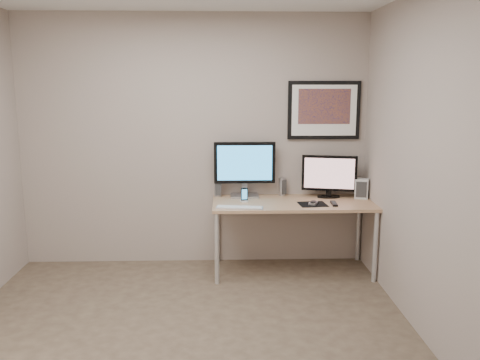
{
  "coord_description": "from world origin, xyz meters",
  "views": [
    {
      "loc": [
        0.31,
        -3.58,
        1.9
      ],
      "look_at": [
        0.46,
        1.1,
        1.0
      ],
      "focal_mm": 38.0,
      "sensor_mm": 36.0,
      "label": 1
    }
  ],
  "objects": [
    {
      "name": "monitor_tv",
      "position": [
        1.4,
        1.53,
        0.96
      ],
      "size": [
        0.55,
        0.18,
        0.44
      ],
      "rotation": [
        0.0,
        0.0,
        -0.22
      ],
      "color": "black",
      "rests_on": "desk"
    },
    {
      "name": "fan_unit",
      "position": [
        1.72,
        1.48,
        0.83
      ],
      "size": [
        0.16,
        0.13,
        0.2
      ],
      "primitive_type": "cube",
      "rotation": [
        0.0,
        0.0,
        -0.32
      ],
      "color": "silver",
      "rests_on": "desk"
    },
    {
      "name": "mouse",
      "position": [
        1.18,
        1.22,
        0.75
      ],
      "size": [
        0.1,
        0.13,
        0.04
      ],
      "primitive_type": "ellipsoid",
      "rotation": [
        0.0,
        0.0,
        -0.43
      ],
      "color": "black",
      "rests_on": "mousepad"
    },
    {
      "name": "desk",
      "position": [
        1.0,
        1.35,
        0.66
      ],
      "size": [
        1.6,
        0.7,
        0.73
      ],
      "color": "#A4774F",
      "rests_on": "floor"
    },
    {
      "name": "phone_dock",
      "position": [
        0.51,
        1.35,
        0.8
      ],
      "size": [
        0.08,
        0.08,
        0.15
      ],
      "primitive_type": "cube",
      "rotation": [
        0.0,
        0.0,
        0.21
      ],
      "color": "black",
      "rests_on": "desk"
    },
    {
      "name": "speaker_right",
      "position": [
        0.93,
        1.65,
        0.82
      ],
      "size": [
        0.1,
        0.1,
        0.19
      ],
      "primitive_type": "cylinder",
      "rotation": [
        0.0,
        0.0,
        0.43
      ],
      "color": "#B0B0B5",
      "rests_on": "desk"
    },
    {
      "name": "keyboard",
      "position": [
        0.46,
        1.1,
        0.74
      ],
      "size": [
        0.45,
        0.18,
        0.02
      ],
      "primitive_type": "cube",
      "rotation": [
        0.0,
        0.0,
        -0.14
      ],
      "color": "#BCBCC1",
      "rests_on": "desk"
    },
    {
      "name": "framed_art",
      "position": [
        1.35,
        1.68,
        1.62
      ],
      "size": [
        0.75,
        0.04,
        0.6
      ],
      "color": "black",
      "rests_on": "room"
    },
    {
      "name": "remote",
      "position": [
        1.39,
        1.22,
        0.74
      ],
      "size": [
        0.06,
        0.18,
        0.02
      ],
      "primitive_type": "cube",
      "rotation": [
        0.0,
        0.0,
        -0.05
      ],
      "color": "black",
      "rests_on": "desk"
    },
    {
      "name": "room",
      "position": [
        0.0,
        0.45,
        1.64
      ],
      "size": [
        3.6,
        3.6,
        3.6
      ],
      "color": "white",
      "rests_on": "ground"
    },
    {
      "name": "monitor_large",
      "position": [
        0.53,
        1.59,
        1.05
      ],
      "size": [
        0.63,
        0.2,
        0.57
      ],
      "rotation": [
        0.0,
        0.0,
        0.01
      ],
      "color": "#B0B0B5",
      "rests_on": "desk"
    },
    {
      "name": "mousepad",
      "position": [
        1.18,
        1.23,
        0.73
      ],
      "size": [
        0.29,
        0.26,
        0.0
      ],
      "primitive_type": "cube",
      "rotation": [
        0.0,
        0.0,
        0.1
      ],
      "color": "black",
      "rests_on": "desk"
    },
    {
      "name": "speaker_left",
      "position": [
        0.25,
        1.62,
        0.82
      ],
      "size": [
        0.08,
        0.08,
        0.19
      ],
      "primitive_type": "cylinder",
      "rotation": [
        0.0,
        0.0,
        0.02
      ],
      "color": "#B0B0B5",
      "rests_on": "desk"
    },
    {
      "name": "floor",
      "position": [
        0.0,
        0.0,
        0.0
      ],
      "size": [
        3.6,
        3.6,
        0.0
      ],
      "primitive_type": "plane",
      "color": "#483A2D",
      "rests_on": "ground"
    }
  ]
}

